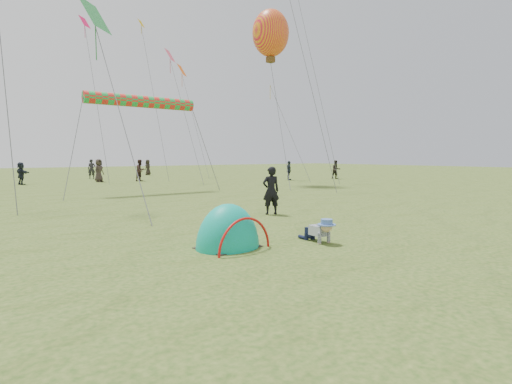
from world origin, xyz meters
TOP-DOWN VIEW (x-y plane):
  - ground at (0.00, 0.00)m, footprint 140.00×140.00m
  - crawling_toddler at (-0.23, 0.41)m, footprint 0.58×0.80m
  - popup_tent at (-2.25, 1.25)m, footprint 1.66×1.44m
  - standing_adult at (1.64, 4.57)m, footprint 0.70×0.57m
  - crowd_person_2 at (14.92, 18.66)m, footprint 0.81×1.00m
  - crowd_person_4 at (1.75, 25.81)m, footprint 1.03×0.95m
  - crowd_person_5 at (-3.42, 26.10)m, footprint 0.93×1.53m
  - crowd_person_7 at (19.41, 17.58)m, footprint 0.98×0.89m
  - crowd_person_10 at (8.99, 34.17)m, footprint 0.65×0.87m
  - crowd_person_12 at (2.40, 30.40)m, footprint 0.71×0.56m
  - crowd_person_13 at (4.70, 24.93)m, footprint 1.03×0.94m
  - balloon_kite at (10.97, 16.22)m, footprint 2.56×2.56m
  - rainbow_tube_kite at (1.25, 15.27)m, footprint 5.99×0.64m
  - diamond_kite_0 at (1.53, 27.45)m, footprint 1.01×1.01m
  - diamond_kite_1 at (6.28, 28.03)m, footprint 0.77×0.77m
  - diamond_kite_3 at (-2.55, 9.81)m, footprint 1.37×1.37m
  - diamond_kite_5 at (6.46, 22.82)m, footprint 1.13×1.13m
  - diamond_kite_6 at (10.80, 29.58)m, footprint 1.32×1.32m
  - diamond_kite_8 at (14.74, 20.94)m, footprint 1.29×1.29m

SIDE VIEW (x-z plane):
  - ground at x=0.00m, z-range 0.00..0.00m
  - popup_tent at x=-2.25m, z-range -0.97..0.97m
  - crawling_toddler at x=-0.23m, z-range 0.00..0.59m
  - crowd_person_5 at x=-3.42m, z-range 0.00..1.58m
  - crowd_person_2 at x=14.92m, z-range 0.00..1.59m
  - crowd_person_10 at x=8.99m, z-range 0.00..1.62m
  - crowd_person_7 at x=19.41m, z-range 0.00..1.62m
  - standing_adult at x=1.64m, z-range 0.00..1.65m
  - crowd_person_12 at x=2.40m, z-range 0.00..1.71m
  - crowd_person_13 at x=4.70m, z-range 0.00..1.72m
  - crowd_person_4 at x=1.75m, z-range 0.00..1.76m
  - rainbow_tube_kite at x=1.25m, z-range 4.62..5.26m
  - diamond_kite_3 at x=-2.55m, z-range 6.65..7.77m
  - diamond_kite_8 at x=14.74m, z-range 7.79..8.85m
  - diamond_kite_5 at x=6.46m, z-range 9.17..10.09m
  - diamond_kite_6 at x=10.80m, z-range 9.66..10.74m
  - balloon_kite at x=10.97m, z-range 8.51..12.09m
  - diamond_kite_0 at x=1.53m, z-range 11.93..12.75m
  - diamond_kite_1 at x=6.28m, z-range 12.97..13.60m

